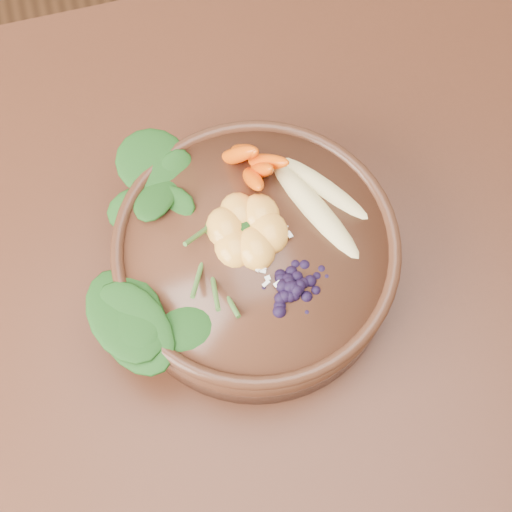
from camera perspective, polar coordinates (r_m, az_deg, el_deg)
ground at (r=1.58m, az=7.26°, el=-9.56°), size 4.00×4.00×0.00m
dining_table at (r=0.96m, az=11.85°, el=-0.81°), size 1.60×0.90×0.75m
stoneware_bowl at (r=0.80m, az=0.00°, el=-0.27°), size 0.40×0.40×0.08m
kale_heap at (r=0.75m, az=-5.85°, el=3.27°), size 0.25×0.24×0.05m
carrot_cluster at (r=0.77m, az=-0.29°, el=9.05°), size 0.08×0.08×0.09m
banana_halves at (r=0.77m, az=5.20°, el=5.14°), size 0.12×0.17×0.03m
mandarin_cluster at (r=0.75m, az=-0.73°, el=2.60°), size 0.12×0.12×0.03m
blueberry_pile at (r=0.72m, az=3.19°, el=-2.08°), size 0.17×0.15×0.04m
coconut_flakes at (r=0.75m, az=1.09°, el=-0.09°), size 0.12×0.10×0.01m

